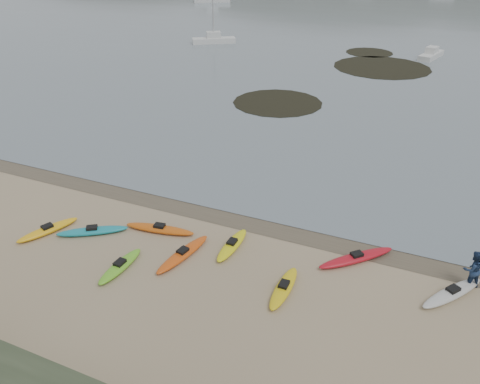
% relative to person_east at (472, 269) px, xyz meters
% --- Properties ---
extents(ground, '(600.00, 600.00, 0.00)m').
position_rel_person_east_xyz_m(ground, '(-11.90, 1.42, -0.92)').
color(ground, tan).
rests_on(ground, ground).
extents(wet_sand, '(60.00, 60.00, 0.00)m').
position_rel_person_east_xyz_m(wet_sand, '(-11.90, 1.12, -0.92)').
color(wet_sand, brown).
rests_on(wet_sand, ground).
extents(kayaks, '(22.26, 8.43, 0.34)m').
position_rel_person_east_xyz_m(kayaks, '(-11.65, -2.64, -0.75)').
color(kayaks, '#D25A12').
rests_on(kayaks, ground).
extents(person_east, '(1.13, 1.06, 1.85)m').
position_rel_person_east_xyz_m(person_east, '(0.00, 0.00, 0.00)').
color(person_east, navy).
rests_on(person_east, ground).
extents(kelp_mats, '(16.83, 32.43, 0.04)m').
position_rel_person_east_xyz_m(kelp_mats, '(-12.31, 34.93, -0.90)').
color(kelp_mats, black).
rests_on(kelp_mats, water).
extents(moored_boats, '(94.57, 77.75, 1.23)m').
position_rel_person_east_xyz_m(moored_boats, '(-8.62, 86.54, -0.37)').
color(moored_boats, silver).
rests_on(moored_boats, ground).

